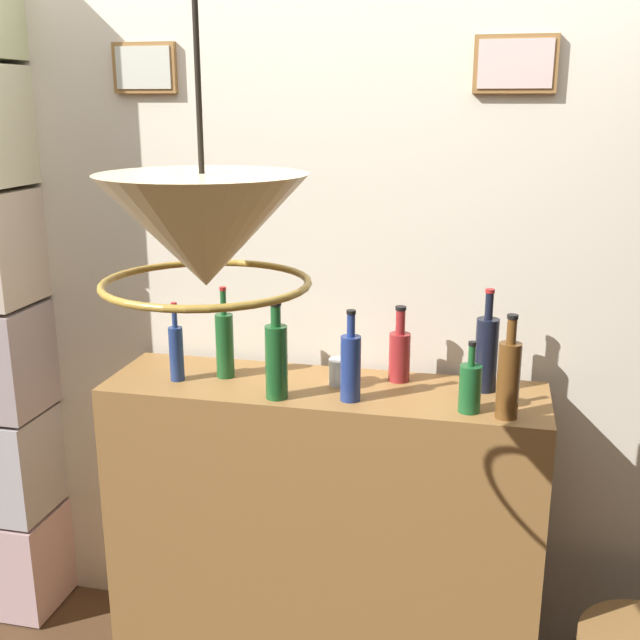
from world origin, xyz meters
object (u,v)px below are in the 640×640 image
object	(u,v)px
liquor_bottle_mezcal	(508,377)
liquor_bottle_scotch	(276,359)
liquor_bottle_brandy	(486,352)
pendant_lamp	(204,234)
glass_tumbler_rocks	(339,372)
liquor_bottle_rum	(225,344)
liquor_bottle_port	(470,387)
liquor_bottle_vodka	(351,366)
liquor_bottle_tequila	(400,353)
liquor_bottle_gin	(176,352)

from	to	relation	value
liquor_bottle_mezcal	liquor_bottle_scotch	size ratio (longest dim) A/B	1.01
liquor_bottle_scotch	liquor_bottle_brandy	bearing A→B (deg)	18.43
pendant_lamp	glass_tumbler_rocks	bearing A→B (deg)	84.15
liquor_bottle_rum	liquor_bottle_port	size ratio (longest dim) A/B	1.42
liquor_bottle_port	pendant_lamp	size ratio (longest dim) A/B	0.40
liquor_bottle_vodka	liquor_bottle_rum	world-z (taller)	liquor_bottle_rum
liquor_bottle_mezcal	pendant_lamp	distance (m)	1.16
liquor_bottle_brandy	glass_tumbler_rocks	bearing A→B (deg)	-173.45
liquor_bottle_tequila	liquor_bottle_port	size ratio (longest dim) A/B	1.17
liquor_bottle_vodka	pendant_lamp	size ratio (longest dim) A/B	0.53
liquor_bottle_vodka	liquor_bottle_port	world-z (taller)	liquor_bottle_vodka
liquor_bottle_gin	liquor_bottle_port	xyz separation A→B (m)	(1.01, -0.07, -0.02)
glass_tumbler_rocks	pendant_lamp	distance (m)	1.15
liquor_bottle_vodka	liquor_bottle_mezcal	bearing A→B (deg)	-4.20
glass_tumbler_rocks	liquor_bottle_port	bearing A→B (deg)	-18.20
liquor_bottle_tequila	liquor_bottle_rum	world-z (taller)	liquor_bottle_rum
liquor_bottle_brandy	liquor_bottle_vodka	bearing A→B (deg)	-156.12
liquor_bottle_gin	pendant_lamp	xyz separation A→B (m)	(0.46, -0.88, 0.57)
liquor_bottle_brandy	liquor_bottle_port	world-z (taller)	liquor_bottle_brandy
liquor_bottle_gin	liquor_bottle_rum	size ratio (longest dim) A/B	0.86
liquor_bottle_brandy	liquor_bottle_rum	xyz separation A→B (m)	(-0.90, -0.07, -0.01)
liquor_bottle_brandy	liquor_bottle_gin	bearing A→B (deg)	-172.66
liquor_bottle_port	liquor_bottle_mezcal	bearing A→B (deg)	-11.21
liquor_bottle_gin	glass_tumbler_rocks	bearing A→B (deg)	8.03
liquor_bottle_rum	liquor_bottle_port	distance (m)	0.87
liquor_bottle_port	glass_tumbler_rocks	distance (m)	0.47
liquor_bottle_brandy	pendant_lamp	xyz separation A→B (m)	(-0.59, -1.02, 0.54)
liquor_bottle_rum	liquor_bottle_scotch	world-z (taller)	same
liquor_bottle_gin	glass_tumbler_rocks	distance (m)	0.57
liquor_bottle_brandy	glass_tumbler_rocks	size ratio (longest dim) A/B	3.83
liquor_bottle_tequila	liquor_bottle_port	world-z (taller)	liquor_bottle_tequila
glass_tumbler_rocks	pendant_lamp	size ratio (longest dim) A/B	0.16
liquor_bottle_vodka	liquor_bottle_scotch	bearing A→B (deg)	-172.12
liquor_bottle_gin	glass_tumbler_rocks	size ratio (longest dim) A/B	3.06
liquor_bottle_tequila	liquor_bottle_brandy	bearing A→B (deg)	-5.95
liquor_bottle_vodka	glass_tumbler_rocks	xyz separation A→B (m)	(-0.06, 0.13, -0.07)
liquor_bottle_vodka	liquor_bottle_port	size ratio (longest dim) A/B	1.32
liquor_bottle_gin	pendant_lamp	size ratio (longest dim) A/B	0.49
liquor_bottle_port	pendant_lamp	distance (m)	1.14
pendant_lamp	liquor_bottle_tequila	bearing A→B (deg)	74.34
liquor_bottle_vodka	liquor_bottle_port	bearing A→B (deg)	-2.09
liquor_bottle_brandy	pendant_lamp	world-z (taller)	pendant_lamp
liquor_bottle_rum	glass_tumbler_rocks	distance (m)	0.42
liquor_bottle_tequila	liquor_bottle_vodka	size ratio (longest dim) A/B	0.88
liquor_bottle_vodka	liquor_bottle_rum	xyz separation A→B (m)	(-0.47, 0.12, 0.00)
liquor_bottle_rum	liquor_bottle_port	bearing A→B (deg)	-9.13
liquor_bottle_brandy	liquor_bottle_port	distance (m)	0.21
liquor_bottle_scotch	liquor_bottle_mezcal	bearing A→B (deg)	-0.26
liquor_bottle_gin	liquor_bottle_brandy	size ratio (longest dim) A/B	0.80
glass_tumbler_rocks	pendant_lamp	xyz separation A→B (m)	(-0.10, -0.96, 0.63)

